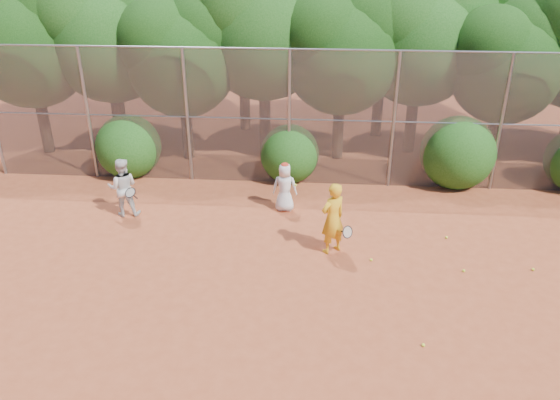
{
  "coord_description": "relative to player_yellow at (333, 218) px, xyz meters",
  "views": [
    {
      "loc": [
        -0.11,
        -9.2,
        6.85
      ],
      "look_at": [
        -1.0,
        2.5,
        1.1
      ],
      "focal_mm": 35.0,
      "sensor_mm": 36.0,
      "label": 1
    }
  ],
  "objects": [
    {
      "name": "tree_2",
      "position": [
        -4.71,
        5.78,
        2.7
      ],
      "size": [
        3.99,
        3.47,
        5.47
      ],
      "color": "black",
      "rests_on": "ground"
    },
    {
      "name": "bush_0",
      "position": [
        -6.26,
        4.24,
        0.11
      ],
      "size": [
        2.0,
        2.0,
        2.0
      ],
      "primitive_type": "sphere",
      "color": "#184812",
      "rests_on": "ground"
    },
    {
      "name": "tree_6",
      "position": [
        5.28,
        5.98,
        2.58
      ],
      "size": [
        3.86,
        3.36,
        5.29
      ],
      "color": "black",
      "rests_on": "ground"
    },
    {
      "name": "player_yellow",
      "position": [
        0.0,
        0.0,
        0.0
      ],
      "size": [
        0.89,
        0.73,
        1.77
      ],
      "rotation": [
        0.0,
        0.0,
        3.79
      ],
      "color": "gold",
      "rests_on": "ground"
    },
    {
      "name": "tree_4",
      "position": [
        0.29,
        6.18,
        2.87
      ],
      "size": [
        4.19,
        3.64,
        5.73
      ],
      "color": "black",
      "rests_on": "ground"
    },
    {
      "name": "ball_4",
      "position": [
        0.92,
        -0.38,
        -0.85
      ],
      "size": [
        0.07,
        0.07,
        0.07
      ],
      "primitive_type": "sphere",
      "color": "#D0E92A",
      "rests_on": "ground"
    },
    {
      "name": "ball_3",
      "position": [
        4.54,
        -0.5,
        -0.85
      ],
      "size": [
        0.07,
        0.07,
        0.07
      ],
      "primitive_type": "sphere",
      "color": "#D0E92A",
      "rests_on": "ground"
    },
    {
      "name": "player_white",
      "position": [
        -5.52,
        1.49,
        -0.08
      ],
      "size": [
        0.92,
        0.84,
        1.61
      ],
      "rotation": [
        0.0,
        0.0,
        3.32
      ],
      "color": "silver",
      "rests_on": "ground"
    },
    {
      "name": "ball_2",
      "position": [
        1.67,
        -3.25,
        -0.85
      ],
      "size": [
        0.07,
        0.07,
        0.07
      ],
      "primitive_type": "sphere",
      "color": "#D0E92A",
      "rests_on": "ground"
    },
    {
      "name": "bush_1",
      "position": [
        -1.26,
        4.24,
        0.01
      ],
      "size": [
        1.8,
        1.8,
        1.8
      ],
      "primitive_type": "sphere",
      "color": "#184812",
      "rests_on": "ground"
    },
    {
      "name": "fence_back",
      "position": [
        -0.38,
        3.94,
        1.17
      ],
      "size": [
        20.05,
        0.09,
        4.03
      ],
      "color": "gray",
      "rests_on": "ground"
    },
    {
      "name": "ball_0",
      "position": [
        2.96,
        -0.68,
        -0.85
      ],
      "size": [
        0.07,
        0.07,
        0.07
      ],
      "primitive_type": "sphere",
      "color": "#D0E92A",
      "rests_on": "ground"
    },
    {
      "name": "player_teen",
      "position": [
        -1.26,
        2.08,
        -0.19
      ],
      "size": [
        0.68,
        0.46,
        1.39
      ],
      "rotation": [
        0.0,
        0.0,
        3.11
      ],
      "color": "silver",
      "rests_on": "ground"
    },
    {
      "name": "tree_5",
      "position": [
        2.79,
        6.98,
        3.16
      ],
      "size": [
        4.51,
        3.92,
        6.17
      ],
      "color": "black",
      "rests_on": "ground"
    },
    {
      "name": "tree_1",
      "position": [
        -7.21,
        6.48,
        3.28
      ],
      "size": [
        4.64,
        4.03,
        6.35
      ],
      "color": "black",
      "rests_on": "ground"
    },
    {
      "name": "tree_0",
      "position": [
        -9.71,
        5.98,
        3.05
      ],
      "size": [
        4.38,
        3.81,
        6.0
      ],
      "color": "black",
      "rests_on": "ground"
    },
    {
      "name": "tree_9",
      "position": [
        -8.2,
        8.79,
        3.45
      ],
      "size": [
        4.83,
        4.2,
        6.62
      ],
      "color": "black",
      "rests_on": "ground"
    },
    {
      "name": "ground",
      "position": [
        -0.26,
        -2.06,
        -0.89
      ],
      "size": [
        80.0,
        80.0,
        0.0
      ],
      "primitive_type": "plane",
      "color": "#9B4123",
      "rests_on": "ground"
    },
    {
      "name": "tree_3",
      "position": [
        -2.2,
        6.79,
        3.51
      ],
      "size": [
        4.89,
        4.26,
        6.7
      ],
      "color": "black",
      "rests_on": "ground"
    },
    {
      "name": "ball_1",
      "position": [
        2.87,
        0.81,
        -0.85
      ],
      "size": [
        0.07,
        0.07,
        0.07
      ],
      "primitive_type": "sphere",
      "color": "#D0E92A",
      "rests_on": "ground"
    },
    {
      "name": "tree_11",
      "position": [
        1.79,
        8.58,
        3.28
      ],
      "size": [
        4.64,
        4.03,
        6.35
      ],
      "color": "black",
      "rests_on": "ground"
    },
    {
      "name": "bush_2",
      "position": [
        3.74,
        4.24,
        0.21
      ],
      "size": [
        2.2,
        2.2,
        2.2
      ],
      "primitive_type": "sphere",
      "color": "#184812",
      "rests_on": "ground"
    },
    {
      "name": "tree_12",
      "position": [
        6.3,
        9.19,
        3.63
      ],
      "size": [
        5.02,
        4.37,
        6.88
      ],
      "color": "black",
      "rests_on": "ground"
    },
    {
      "name": "tree_10",
      "position": [
        -3.2,
        8.99,
        3.74
      ],
      "size": [
        5.15,
        4.48,
        7.06
      ],
      "color": "black",
      "rests_on": "ground"
    }
  ]
}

